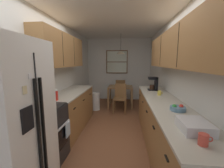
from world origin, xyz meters
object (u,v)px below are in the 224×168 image
(coffee_maker, at_px, (154,83))
(dining_table, at_px, (120,90))
(dining_chair_near, at_px, (120,97))
(fruit_bowl, at_px, (178,108))
(dish_rack, at_px, (194,126))
(stove_range, at_px, (42,134))
(refrigerator, at_px, (6,128))
(microwave_over_range, at_px, (29,60))
(mug_spare, at_px, (204,140))
(dining_chair_far, at_px, (120,90))
(storage_canister, at_px, (54,95))
(trash_bin, at_px, (95,101))
(mug_by_coffeemaker, at_px, (159,93))

(coffee_maker, bearing_deg, dining_table, 120.99)
(dining_chair_near, xyz_separation_m, fruit_bowl, (0.92, -2.41, 0.44))
(dining_table, bearing_deg, dish_rack, -76.25)
(stove_range, height_order, dining_chair_near, stove_range)
(refrigerator, relative_size, dish_rack, 5.38)
(microwave_over_range, distance_m, mug_spare, 2.31)
(dining_chair_far, distance_m, mug_spare, 4.56)
(dining_chair_far, height_order, dish_rack, dish_rack)
(dining_table, xyz_separation_m, coffee_maker, (0.88, -1.47, 0.46))
(dining_table, bearing_deg, mug_spare, -77.81)
(stove_range, bearing_deg, refrigerator, -85.09)
(dining_table, height_order, dining_chair_far, dining_chair_far)
(storage_canister, distance_m, mug_spare, 2.33)
(trash_bin, distance_m, dish_rack, 3.64)
(stove_range, distance_m, trash_bin, 2.64)
(stove_range, bearing_deg, microwave_over_range, 179.97)
(mug_spare, bearing_deg, refrigerator, 176.84)
(refrigerator, height_order, dish_rack, refrigerator)
(coffee_maker, relative_size, dish_rack, 0.97)
(microwave_over_range, distance_m, coffee_maker, 2.70)
(dining_chair_near, relative_size, coffee_maker, 2.74)
(trash_bin, distance_m, mug_by_coffeemaker, 2.41)
(trash_bin, bearing_deg, dining_chair_far, 52.47)
(coffee_maker, distance_m, fruit_bowl, 1.53)
(storage_canister, relative_size, dish_rack, 0.57)
(dining_chair_near, bearing_deg, stove_range, -114.33)
(dining_chair_near, height_order, dining_chair_far, same)
(dining_table, xyz_separation_m, fruit_bowl, (0.93, -2.99, 0.33))
(dining_chair_near, xyz_separation_m, storage_canister, (-1.13, -2.02, 0.50))
(dining_chair_far, xyz_separation_m, coffee_maker, (0.91, -2.05, 0.57))
(stove_range, distance_m, mug_spare, 2.16)
(trash_bin, bearing_deg, coffee_maker, -30.93)
(trash_bin, bearing_deg, microwave_over_range, -98.85)
(stove_range, relative_size, mug_by_coffeemaker, 9.97)
(dining_chair_far, height_order, mug_by_coffeemaker, mug_by_coffeemaker)
(refrigerator, bearing_deg, stove_range, 94.91)
(dining_chair_far, distance_m, dish_rack, 4.30)
(microwave_over_range, bearing_deg, dining_table, 68.24)
(mug_spare, bearing_deg, microwave_over_range, 158.70)
(dining_chair_near, xyz_separation_m, mug_by_coffeemaker, (0.88, -1.44, 0.45))
(dining_chair_near, distance_m, mug_spare, 3.42)
(microwave_over_range, height_order, mug_by_coffeemaker, microwave_over_range)
(dining_chair_far, relative_size, mug_by_coffeemaker, 8.16)
(fruit_bowl, bearing_deg, dining_chair_near, 110.89)
(mug_spare, bearing_deg, storage_canister, 147.00)
(coffee_maker, xyz_separation_m, fruit_bowl, (0.05, -1.52, -0.14))
(trash_bin, xyz_separation_m, mug_spare, (1.65, -3.42, 0.66))
(refrigerator, relative_size, storage_canister, 9.42)
(microwave_over_range, height_order, dish_rack, microwave_over_range)
(fruit_bowl, bearing_deg, dining_table, 107.34)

